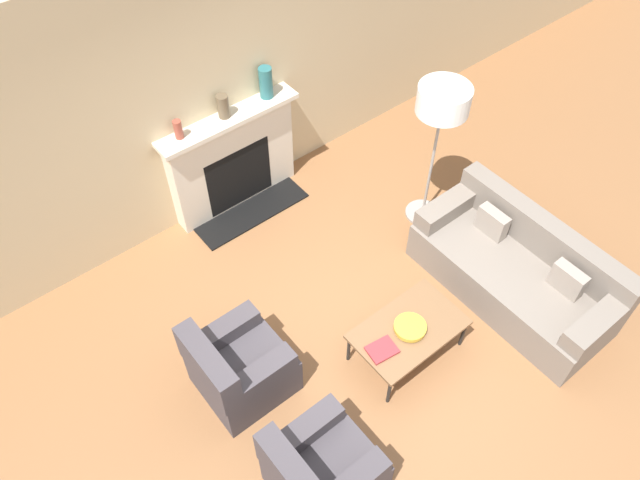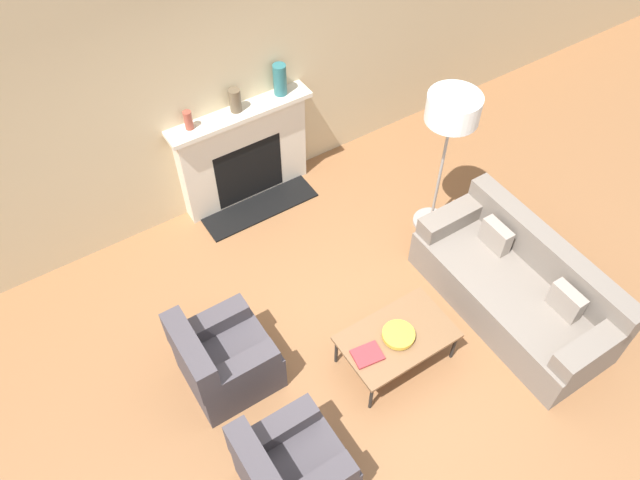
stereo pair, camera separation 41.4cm
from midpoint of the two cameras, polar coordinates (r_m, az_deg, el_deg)
The scene contains 13 objects.
ground_plane at distance 5.93m, azimuth 2.40°, elevation -10.61°, with size 18.00×18.00×0.00m, color brown.
wall_back at distance 6.32m, azimuth -12.87°, elevation 12.70°, with size 18.00×0.06×2.90m.
fireplace at distance 6.83m, azimuth -9.65°, elevation 7.02°, with size 1.57×0.59×1.19m.
couch at distance 6.32m, azimuth 15.77°, elevation -2.82°, with size 0.89×2.00×0.81m.
armchair_near at distance 5.12m, azimuth -2.37°, elevation -20.56°, with size 0.76×0.72×0.87m.
armchair_far at distance 5.56m, azimuth -9.65°, elevation -11.59°, with size 0.76×0.72×0.87m.
coffee_table at distance 5.66m, azimuth 6.01°, elevation -8.30°, with size 1.01×0.62×0.40m.
bowl at distance 5.59m, azimuth 6.13°, elevation -8.03°, with size 0.29×0.29×0.06m.
book at distance 5.48m, azimuth 3.51°, elevation -10.08°, with size 0.28×0.23×0.02m.
floor_lamp at distance 6.06m, azimuth 9.15°, elevation 11.68°, with size 0.51×0.51×1.70m.
mantel_vase_left at distance 6.22m, azimuth -14.74°, elevation 9.68°, with size 0.08×0.08×0.20m.
mantel_vase_center_left at distance 6.36m, azimuth -10.73°, elevation 11.86°, with size 0.12×0.12×0.25m.
mantel_vase_center_right at distance 6.53m, azimuth -6.85°, elevation 14.04°, with size 0.14×0.14×0.34m.
Camera 1 is at (-2.18, -2.00, 5.16)m, focal length 35.00 mm.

